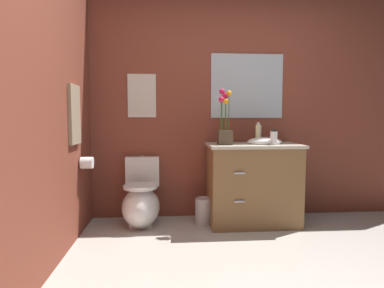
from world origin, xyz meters
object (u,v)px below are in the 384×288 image
at_px(lotion_bottle, 258,134).
at_px(trash_bin, 204,211).
at_px(wall_poster, 142,96).
at_px(soap_bottle, 274,138).
at_px(toilet, 141,202).
at_px(flower_vase, 225,127).
at_px(toilet_paper_roll, 87,163).
at_px(vanity_cabinet, 253,183).
at_px(hanging_towel, 74,115).
at_px(wall_mirror, 247,86).

relative_size(lotion_bottle, trash_bin, 0.81).
bearing_deg(wall_poster, soap_bottle, -17.70).
relative_size(toilet, flower_vase, 1.24).
xyz_separation_m(lotion_bottle, toilet_paper_roll, (-1.69, -0.20, -0.26)).
distance_m(wall_poster, toilet_paper_roll, 0.94).
xyz_separation_m(toilet, wall_poster, (-0.00, 0.27, 1.10)).
relative_size(toilet, vanity_cabinet, 0.68).
xyz_separation_m(vanity_cabinet, flower_vase, (-0.31, -0.06, 0.58)).
relative_size(soap_bottle, hanging_towel, 0.30).
distance_m(soap_bottle, hanging_towel, 1.89).
distance_m(flower_vase, trash_bin, 0.90).
height_order(lotion_bottle, wall_mirror, wall_mirror).
distance_m(trash_bin, toilet_paper_roll, 1.27).
height_order(lotion_bottle, hanging_towel, hanging_towel).
bearing_deg(soap_bottle, vanity_cabinet, 142.76).
distance_m(vanity_cabinet, toilet_paper_roll, 1.67).
distance_m(wall_poster, wall_mirror, 1.16).
height_order(vanity_cabinet, hanging_towel, hanging_towel).
bearing_deg(toilet_paper_roll, flower_vase, 4.82).
bearing_deg(soap_bottle, toilet, 173.33).
relative_size(toilet, soap_bottle, 4.42).
relative_size(lotion_bottle, toilet_paper_roll, 2.01).
height_order(toilet, wall_poster, wall_poster).
bearing_deg(wall_poster, toilet_paper_roll, -136.20).
bearing_deg(toilet, toilet_paper_roll, -157.91).
height_order(trash_bin, wall_poster, wall_poster).
bearing_deg(toilet, flower_vase, -5.72).
distance_m(hanging_towel, toilet_paper_roll, 0.48).
relative_size(vanity_cabinet, hanging_towel, 1.95).
bearing_deg(hanging_towel, soap_bottle, 6.42).
bearing_deg(trash_bin, flower_vase, -21.00).
bearing_deg(vanity_cabinet, flower_vase, -169.40).
xyz_separation_m(toilet, flower_vase, (0.84, -0.08, 0.76)).
distance_m(toilet, wall_mirror, 1.69).
bearing_deg(toilet_paper_roll, wall_mirror, 15.84).
xyz_separation_m(hanging_towel, toilet_paper_roll, (0.06, 0.17, -0.45)).
bearing_deg(wall_mirror, wall_poster, 180.00).
bearing_deg(wall_mirror, hanging_towel, -159.51).
bearing_deg(lotion_bottle, toilet_paper_roll, -173.42).
distance_m(vanity_cabinet, lotion_bottle, 0.51).
bearing_deg(trash_bin, wall_poster, 156.86).
height_order(flower_vase, lotion_bottle, flower_vase).
bearing_deg(toilet_paper_roll, vanity_cabinet, 5.92).
distance_m(vanity_cabinet, flower_vase, 0.66).
bearing_deg(flower_vase, trash_bin, 159.00).
distance_m(flower_vase, soap_bottle, 0.50).
bearing_deg(wall_poster, wall_mirror, 0.00).
bearing_deg(toilet, lotion_bottle, -0.04).
relative_size(soap_bottle, wall_mirror, 0.19).
distance_m(vanity_cabinet, trash_bin, 0.59).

